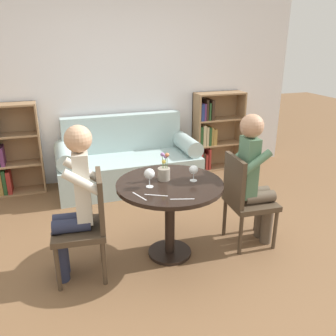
# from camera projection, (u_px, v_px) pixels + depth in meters

# --- Properties ---
(ground_plane) EXTENTS (16.00, 16.00, 0.00)m
(ground_plane) POSITION_uv_depth(u_px,v_px,m) (170.00, 253.00, 3.34)
(ground_plane) COLOR brown
(back_wall) EXTENTS (5.20, 0.05, 2.70)m
(back_wall) POSITION_uv_depth(u_px,v_px,m) (118.00, 81.00, 4.77)
(back_wall) COLOR silver
(back_wall) RESTS_ON ground_plane
(round_table) EXTENTS (0.94, 0.94, 0.72)m
(round_table) POSITION_uv_depth(u_px,v_px,m) (170.00, 198.00, 3.13)
(round_table) COLOR black
(round_table) RESTS_ON ground_plane
(couch) EXTENTS (1.84, 0.80, 0.92)m
(couch) POSITION_uv_depth(u_px,v_px,m) (128.00, 164.00, 4.75)
(couch) COLOR #A8C1C1
(couch) RESTS_ON ground_plane
(bookshelf_left) EXTENTS (0.74, 0.28, 1.15)m
(bookshelf_left) POSITION_uv_depth(u_px,v_px,m) (3.00, 153.00, 4.45)
(bookshelf_left) COLOR #93704C
(bookshelf_left) RESTS_ON ground_plane
(bookshelf_right) EXTENTS (0.74, 0.28, 1.15)m
(bookshelf_right) POSITION_uv_depth(u_px,v_px,m) (212.00, 132.00, 5.31)
(bookshelf_right) COLOR #93704C
(bookshelf_right) RESTS_ON ground_plane
(chair_left) EXTENTS (0.46, 0.46, 0.90)m
(chair_left) POSITION_uv_depth(u_px,v_px,m) (87.00, 222.00, 2.90)
(chair_left) COLOR #473828
(chair_left) RESTS_ON ground_plane
(chair_right) EXTENTS (0.44, 0.44, 0.90)m
(chair_right) POSITION_uv_depth(u_px,v_px,m) (244.00, 197.00, 3.34)
(chair_right) COLOR #473828
(chair_right) RESTS_ON ground_plane
(person_left) EXTENTS (0.44, 0.37, 1.30)m
(person_left) POSITION_uv_depth(u_px,v_px,m) (74.00, 200.00, 2.81)
(person_left) COLOR #282D47
(person_left) RESTS_ON ground_plane
(person_right) EXTENTS (0.43, 0.36, 1.28)m
(person_right) POSITION_uv_depth(u_px,v_px,m) (255.00, 177.00, 3.29)
(person_right) COLOR brown
(person_right) RESTS_ON ground_plane
(wine_glass_left) EXTENTS (0.09, 0.09, 0.16)m
(wine_glass_left) POSITION_uv_depth(u_px,v_px,m) (149.00, 174.00, 2.96)
(wine_glass_left) COLOR white
(wine_glass_left) RESTS_ON round_table
(wine_glass_right) EXTENTS (0.08, 0.08, 0.14)m
(wine_glass_right) POSITION_uv_depth(u_px,v_px,m) (194.00, 170.00, 3.10)
(wine_glass_right) COLOR white
(wine_glass_right) RESTS_ON round_table
(flower_vase) EXTENTS (0.11, 0.11, 0.25)m
(flower_vase) POSITION_uv_depth(u_px,v_px,m) (164.00, 172.00, 3.13)
(flower_vase) COLOR #9E9384
(flower_vase) RESTS_ON round_table
(knife_left_setting) EXTENTS (0.17, 0.10, 0.00)m
(knife_left_setting) POSITION_uv_depth(u_px,v_px,m) (156.00, 195.00, 2.84)
(knife_left_setting) COLOR silver
(knife_left_setting) RESTS_ON round_table
(fork_left_setting) EXTENTS (0.07, 0.18, 0.00)m
(fork_left_setting) POSITION_uv_depth(u_px,v_px,m) (140.00, 196.00, 2.82)
(fork_left_setting) COLOR silver
(fork_left_setting) RESTS_ON round_table
(knife_right_setting) EXTENTS (0.19, 0.06, 0.00)m
(knife_right_setting) POSITION_uv_depth(u_px,v_px,m) (182.00, 199.00, 2.77)
(knife_right_setting) COLOR silver
(knife_right_setting) RESTS_ON round_table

